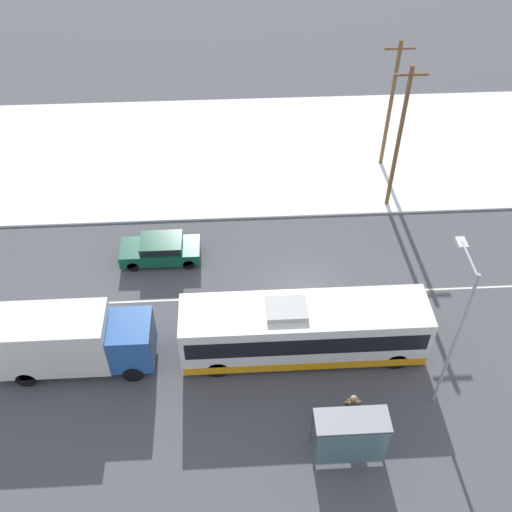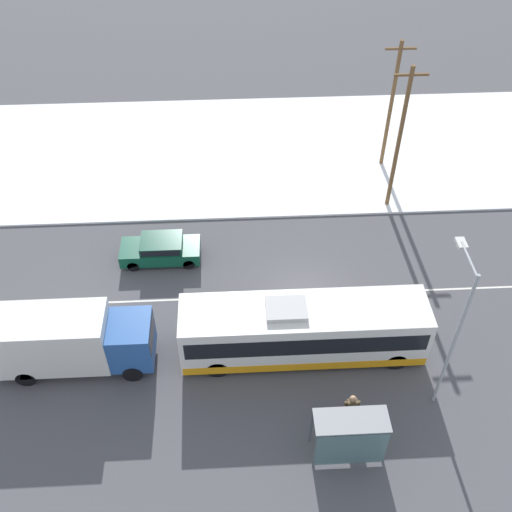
% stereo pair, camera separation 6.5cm
% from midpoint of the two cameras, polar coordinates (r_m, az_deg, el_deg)
% --- Properties ---
extents(ground_plane, '(120.00, 120.00, 0.00)m').
position_cam_midpoint_polar(ground_plane, '(30.97, 4.33, -3.70)').
color(ground_plane, '#4C4C51').
extents(snow_lot, '(80.00, 13.93, 0.12)m').
position_cam_midpoint_polar(snow_lot, '(40.97, 2.28, 10.03)').
color(snow_lot, white).
rests_on(snow_lot, ground_plane).
extents(lane_marking_center, '(60.00, 0.12, 0.00)m').
position_cam_midpoint_polar(lane_marking_center, '(30.97, 4.33, -3.70)').
color(lane_marking_center, silver).
rests_on(lane_marking_center, ground_plane).
extents(city_bus, '(11.12, 2.57, 3.17)m').
position_cam_midpoint_polar(city_bus, '(27.43, 4.49, -7.04)').
color(city_bus, white).
rests_on(city_bus, ground_plane).
extents(box_truck, '(7.29, 2.30, 3.20)m').
position_cam_midpoint_polar(box_truck, '(28.03, -17.70, -7.63)').
color(box_truck, silver).
rests_on(box_truck, ground_plane).
extents(sedan_car, '(4.27, 1.80, 1.40)m').
position_cam_midpoint_polar(sedan_car, '(32.62, -9.11, 0.68)').
color(sedan_car, '#0F4733').
rests_on(sedan_car, ground_plane).
extents(pedestrian_at_stop, '(0.66, 0.29, 1.84)m').
position_cam_midpoint_polar(pedestrian_at_stop, '(25.82, 9.07, -13.96)').
color(pedestrian_at_stop, '#23232D').
rests_on(pedestrian_at_stop, ground_plane).
extents(bus_shelter, '(2.91, 1.20, 2.40)m').
position_cam_midpoint_polar(bus_shelter, '(24.47, 9.03, -16.57)').
color(bus_shelter, gray).
rests_on(bus_shelter, ground_plane).
extents(streetlamp, '(0.36, 2.24, 7.83)m').
position_cam_midpoint_polar(streetlamp, '(24.62, 18.46, -5.88)').
color(streetlamp, '#9EA3A8').
rests_on(streetlamp, ground_plane).
extents(utility_pole_roadside, '(1.80, 0.24, 8.95)m').
position_cam_midpoint_polar(utility_pole_roadside, '(34.49, 13.40, 10.83)').
color(utility_pole_roadside, brown).
rests_on(utility_pole_roadside, ground_plane).
extents(utility_pole_snowlot, '(1.80, 0.24, 8.39)m').
position_cam_midpoint_polar(utility_pole_snowlot, '(38.25, 12.65, 13.93)').
color(utility_pole_snowlot, brown).
rests_on(utility_pole_snowlot, ground_plane).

